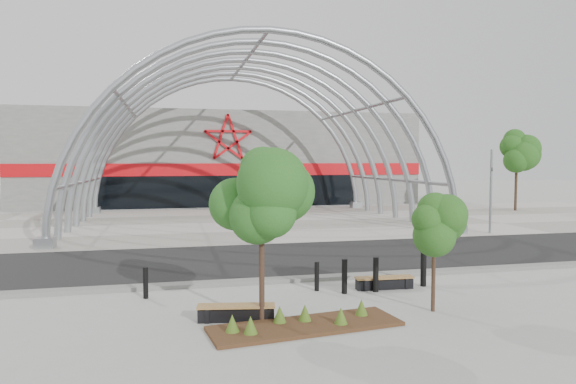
# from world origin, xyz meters

# --- Properties ---
(ground) EXTENTS (140.00, 140.00, 0.00)m
(ground) POSITION_xyz_m (0.00, 0.00, 0.00)
(ground) COLOR #9C9D98
(ground) RESTS_ON ground
(road) EXTENTS (140.00, 7.00, 0.02)m
(road) POSITION_xyz_m (0.00, 3.50, 0.01)
(road) COLOR black
(road) RESTS_ON ground
(forecourt) EXTENTS (60.00, 17.00, 0.04)m
(forecourt) POSITION_xyz_m (0.00, 15.50, 0.02)
(forecourt) COLOR gray
(forecourt) RESTS_ON ground
(kerb) EXTENTS (60.00, 0.50, 0.12)m
(kerb) POSITION_xyz_m (0.00, -0.25, 0.06)
(kerb) COLOR slate
(kerb) RESTS_ON ground
(arena_building) EXTENTS (34.00, 15.24, 8.00)m
(arena_building) POSITION_xyz_m (0.00, 33.45, 3.99)
(arena_building) COLOR slate
(arena_building) RESTS_ON ground
(vault_canopy) EXTENTS (20.80, 15.80, 20.36)m
(vault_canopy) POSITION_xyz_m (0.00, 15.50, 0.02)
(vault_canopy) COLOR #93989D
(vault_canopy) RESTS_ON ground
(planting_bed) EXTENTS (4.64, 1.97, 0.48)m
(planting_bed) POSITION_xyz_m (-1.65, -4.76, 0.11)
(planting_bed) COLOR #372315
(planting_bed) RESTS_ON ground
(signal_pole) EXTENTS (0.20, 0.63, 4.44)m
(signal_pole) POSITION_xyz_m (11.78, 7.72, 2.32)
(signal_pole) COLOR gray
(signal_pole) RESTS_ON ground
(street_tree_0) EXTENTS (1.77, 1.77, 4.04)m
(street_tree_0) POSITION_xyz_m (-2.51, -4.17, 2.91)
(street_tree_0) COLOR black
(street_tree_0) RESTS_ON ground
(street_tree_1) EXTENTS (1.28, 1.28, 3.03)m
(street_tree_1) POSITION_xyz_m (1.94, -4.24, 2.18)
(street_tree_1) COLOR black
(street_tree_1) RESTS_ON ground
(bench_0) EXTENTS (1.92, 0.72, 0.39)m
(bench_0) POSITION_xyz_m (-3.09, -3.90, 0.19)
(bench_0) COLOR black
(bench_0) RESTS_ON ground
(bench_1) EXTENTS (1.79, 0.47, 0.37)m
(bench_1) POSITION_xyz_m (1.65, -1.83, 0.18)
(bench_1) COLOR black
(bench_1) RESTS_ON ground
(bollard_0) EXTENTS (0.14, 0.14, 0.89)m
(bollard_0) POSITION_xyz_m (-5.32, -1.33, 0.44)
(bollard_0) COLOR black
(bollard_0) RESTS_ON ground
(bollard_1) EXTENTS (0.14, 0.14, 0.87)m
(bollard_1) POSITION_xyz_m (-0.40, -1.58, 0.43)
(bollard_1) COLOR black
(bollard_1) RESTS_ON ground
(bollard_2) EXTENTS (0.16, 0.16, 1.03)m
(bollard_2) POSITION_xyz_m (1.27, -2.08, 0.51)
(bollard_2) COLOR black
(bollard_2) RESTS_ON ground
(bollard_3) EXTENTS (0.16, 0.16, 1.01)m
(bollard_3) POSITION_xyz_m (0.30, -2.07, 0.51)
(bollard_3) COLOR black
(bollard_3) RESTS_ON ground
(bollard_4) EXTENTS (0.18, 0.18, 1.12)m
(bollard_4) POSITION_xyz_m (2.96, -1.77, 0.56)
(bollard_4) COLOR black
(bollard_4) RESTS_ON ground
(bg_tree_1) EXTENTS (2.70, 2.70, 5.91)m
(bg_tree_1) POSITION_xyz_m (21.00, 18.00, 4.25)
(bg_tree_1) COLOR black
(bg_tree_1) RESTS_ON ground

